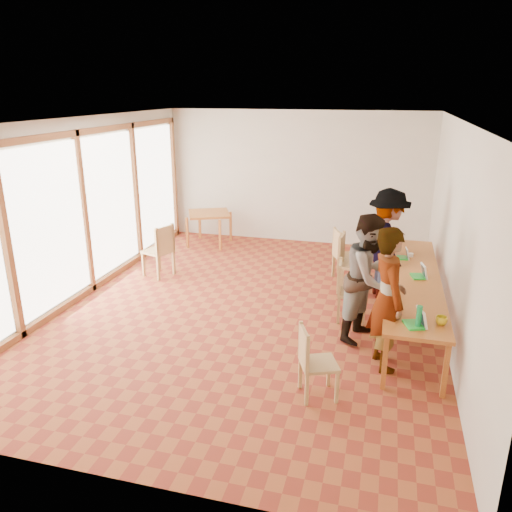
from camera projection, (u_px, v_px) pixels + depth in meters
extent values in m
plane|color=#994925|center=(251.00, 308.00, 8.23)|extent=(8.00, 8.00, 0.00)
cube|color=beige|center=(297.00, 178.00, 11.42)|extent=(6.00, 0.10, 3.00)
cube|color=beige|center=(120.00, 336.00, 4.09)|extent=(6.00, 0.10, 3.00)
cube|color=beige|center=(455.00, 233.00, 7.03)|extent=(0.10, 8.00, 3.00)
cube|color=white|center=(83.00, 208.00, 8.48)|extent=(0.10, 8.00, 3.00)
cube|color=white|center=(250.00, 118.00, 7.27)|extent=(6.00, 8.00, 0.04)
cube|color=#BB6729|center=(413.00, 279.00, 7.48)|extent=(0.80, 4.00, 0.05)
cube|color=#BB6729|center=(385.00, 363.00, 5.90)|extent=(0.06, 0.06, 0.70)
cube|color=#BB6729|center=(389.00, 260.00, 9.45)|extent=(0.06, 0.06, 0.70)
cube|color=#BB6729|center=(445.00, 371.00, 5.73)|extent=(0.06, 0.06, 0.70)
cube|color=#BB6729|center=(426.00, 263.00, 9.29)|extent=(0.06, 0.06, 0.70)
cube|color=#BB6729|center=(209.00, 214.00, 11.39)|extent=(0.90, 0.90, 0.05)
cube|color=#BB6729|center=(187.00, 233.00, 11.25)|extent=(0.05, 0.05, 0.70)
cube|color=#BB6729|center=(200.00, 224.00, 11.96)|extent=(0.05, 0.05, 0.70)
cube|color=#BB6729|center=(220.00, 235.00, 11.06)|extent=(0.05, 0.05, 0.70)
cube|color=#BB6729|center=(231.00, 226.00, 11.77)|extent=(0.05, 0.05, 0.70)
cube|color=tan|center=(319.00, 364.00, 5.75)|extent=(0.53, 0.53, 0.04)
cube|color=tan|center=(304.00, 347.00, 5.65)|extent=(0.19, 0.39, 0.43)
cube|color=tan|center=(352.00, 293.00, 7.67)|extent=(0.47, 0.47, 0.04)
cube|color=tan|center=(340.00, 277.00, 7.63)|extent=(0.08, 0.44, 0.46)
cube|color=tan|center=(347.00, 256.00, 9.29)|extent=(0.60, 0.60, 0.04)
cube|color=tan|center=(337.00, 243.00, 9.18)|extent=(0.22, 0.44, 0.48)
cube|color=tan|center=(353.00, 265.00, 8.75)|extent=(0.52, 0.52, 0.05)
cube|color=tan|center=(341.00, 249.00, 8.73)|extent=(0.08, 0.48, 0.50)
cube|color=tan|center=(158.00, 251.00, 9.53)|extent=(0.61, 0.61, 0.05)
cube|color=tan|center=(165.00, 240.00, 9.32)|extent=(0.21, 0.46, 0.50)
imported|color=gray|center=(388.00, 299.00, 6.23)|extent=(0.65, 0.79, 1.87)
imported|color=gray|center=(369.00, 278.00, 6.98)|extent=(0.99, 1.10, 1.83)
imported|color=gray|center=(387.00, 244.00, 8.40)|extent=(1.02, 1.37, 1.89)
cube|color=green|center=(413.00, 325.00, 5.93)|extent=(0.26, 0.31, 0.03)
cube|color=white|center=(422.00, 317.00, 5.91)|extent=(0.15, 0.25, 0.22)
cube|color=green|center=(418.00, 276.00, 7.46)|extent=(0.23, 0.28, 0.03)
cube|color=white|center=(424.00, 271.00, 7.43)|extent=(0.12, 0.24, 0.21)
cube|color=green|center=(402.00, 258.00, 8.30)|extent=(0.18, 0.23, 0.02)
cube|color=white|center=(407.00, 253.00, 8.26)|extent=(0.09, 0.21, 0.18)
imported|color=yellow|center=(441.00, 321.00, 5.95)|extent=(0.16, 0.16, 0.11)
cylinder|color=#128041|center=(419.00, 317.00, 5.84)|extent=(0.07, 0.07, 0.28)
cylinder|color=silver|center=(394.00, 285.00, 7.06)|extent=(0.07, 0.07, 0.09)
cylinder|color=white|center=(411.00, 255.00, 8.38)|extent=(0.08, 0.08, 0.06)
cube|color=#D33F87|center=(399.00, 256.00, 8.40)|extent=(0.05, 0.10, 0.01)
cube|color=black|center=(395.00, 239.00, 9.23)|extent=(0.16, 0.26, 0.09)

